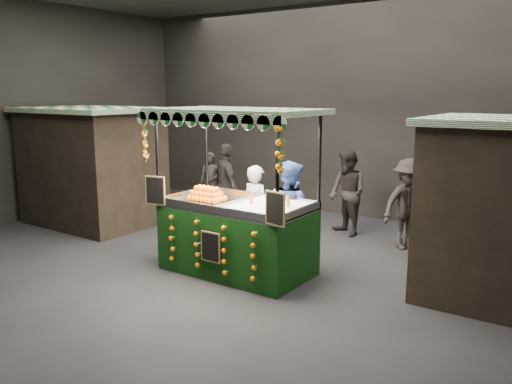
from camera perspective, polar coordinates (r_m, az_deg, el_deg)
The scene contains 11 objects.
ground at distance 8.78m, azimuth -4.17°, elevation -8.70°, with size 12.00×12.00×0.00m, color black.
market_hall at distance 8.28m, azimuth -4.50°, elevation 13.92°, with size 12.10×10.10×5.05m.
neighbour_stall_left at distance 12.26m, azimuth -17.46°, elevation 2.78°, with size 3.00×2.20×2.60m.
juice_stall at distance 8.51m, azimuth -2.15°, elevation -3.46°, with size 2.77×1.63×2.69m.
vendor_grey at distance 9.42m, azimuth 0.02°, elevation -2.05°, with size 0.67×0.50×1.66m.
vendor_blue at distance 8.85m, azimuth 3.75°, elevation -2.40°, with size 1.06×0.93×1.82m.
shopper_0 at distance 12.61m, azimuth -5.04°, elevation 0.95°, with size 0.64×0.52×1.52m.
shopper_1 at distance 10.89m, azimuth 9.96°, elevation -0.10°, with size 1.09×1.03×1.78m.
shopper_2 at distance 11.39m, azimuth -3.29°, elevation 0.70°, with size 1.16×0.95×1.84m.
shopper_3 at distance 10.22m, azimuth 16.32°, elevation -1.26°, with size 1.14×1.29×1.73m.
shopper_4 at distance 13.04m, azimuth -12.41°, elevation 1.49°, with size 1.00×0.92×1.71m.
Camera 1 is at (5.22, -6.41, 2.97)m, focal length 36.55 mm.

